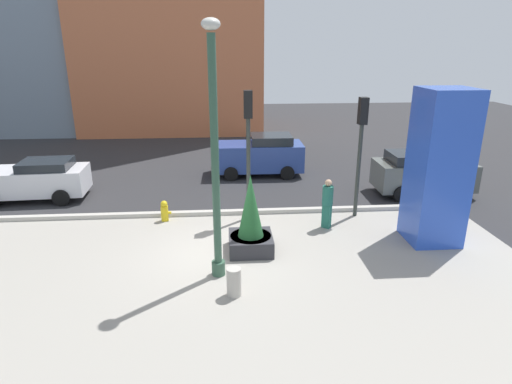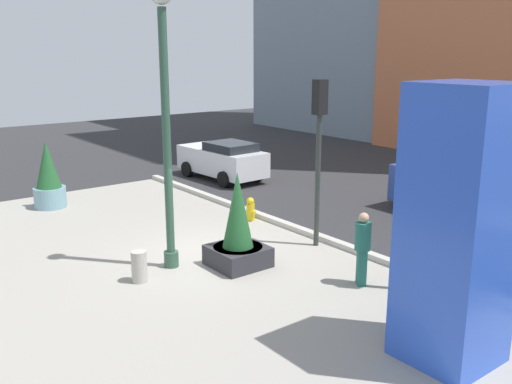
{
  "view_description": "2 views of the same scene",
  "coord_description": "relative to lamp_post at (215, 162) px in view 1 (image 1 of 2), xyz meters",
  "views": [
    {
      "loc": [
        0.3,
        -11.46,
        5.88
      ],
      "look_at": [
        1.22,
        0.44,
        1.77
      ],
      "focal_mm": 30.02,
      "sensor_mm": 36.0,
      "label": 1
    },
    {
      "loc": [
        11.7,
        -7.56,
        5.2
      ],
      "look_at": [
        0.91,
        0.8,
        1.77
      ],
      "focal_mm": 39.52,
      "sensor_mm": 36.0,
      "label": 2
    }
  ],
  "objects": [
    {
      "name": "concrete_bollard",
      "position": [
        0.39,
        -1.05,
        -2.78
      ],
      "size": [
        0.36,
        0.36,
        0.75
      ],
      "primitive_type": "cylinder",
      "color": "#B2ADA3",
      "rests_on": "ground_plane"
    },
    {
      "name": "car_intersection",
      "position": [
        1.91,
        9.38,
        -2.19
      ],
      "size": [
        4.2,
        2.12,
        1.91
      ],
      "color": "#2D4793",
      "rests_on": "ground_plane"
    },
    {
      "name": "lamp_post",
      "position": [
        0.0,
        0.0,
        0.0
      ],
      "size": [
        0.44,
        0.44,
        6.46
      ],
      "color": "#335642",
      "rests_on": "ground_plane"
    },
    {
      "name": "traffic_light_corner",
      "position": [
        1.06,
        3.92,
        -0.11
      ],
      "size": [
        0.28,
        0.42,
        4.49
      ],
      "color": "#333833",
      "rests_on": "ground_plane"
    },
    {
      "name": "ground_plane",
      "position": [
        -0.08,
        5.21,
        -3.15
      ],
      "size": [
        60.0,
        60.0,
        0.0
      ],
      "primitive_type": "plane",
      "color": "#2D2D30"
    },
    {
      "name": "car_curb_west",
      "position": [
        8.32,
        6.02,
        -2.26
      ],
      "size": [
        3.94,
        2.06,
        1.76
      ],
      "color": "#565B56",
      "rests_on": "ground_plane"
    },
    {
      "name": "curb_strip",
      "position": [
        -0.08,
        4.33,
        -3.07
      ],
      "size": [
        18.0,
        0.24,
        0.16
      ],
      "primitive_type": "cube",
      "color": "#B7B2A8",
      "rests_on": "ground_plane"
    },
    {
      "name": "art_pillar_blue",
      "position": [
        6.67,
        1.69,
        -0.78
      ],
      "size": [
        1.5,
        1.5,
        4.73
      ],
      "primitive_type": "cube",
      "color": "blue",
      "rests_on": "ground_plane"
    },
    {
      "name": "fire_hydrant",
      "position": [
        -1.9,
        3.9,
        -2.78
      ],
      "size": [
        0.36,
        0.26,
        0.75
      ],
      "color": "gold",
      "rests_on": "ground_plane"
    },
    {
      "name": "pedestrian_on_sidewalk",
      "position": [
        3.62,
        2.87,
        -2.2
      ],
      "size": [
        0.51,
        0.51,
        1.71
      ],
      "color": "#236656",
      "rests_on": "ground_plane"
    },
    {
      "name": "plaza_pavement",
      "position": [
        -0.08,
        -0.79,
        -3.15
      ],
      "size": [
        18.0,
        10.0,
        0.02
      ],
      "primitive_type": "cube",
      "color": "#9E998E",
      "rests_on": "ground_plane"
    },
    {
      "name": "car_passing_lane",
      "position": [
        -7.32,
        6.57,
        -2.33
      ],
      "size": [
        4.21,
        2.09,
        1.6
      ],
      "color": "silver",
      "rests_on": "ground_plane"
    },
    {
      "name": "potted_plant_mid_plaza",
      "position": [
        0.96,
        1.34,
        -2.24
      ],
      "size": [
        1.29,
        1.29,
        2.38
      ],
      "color": "#2D2D33",
      "rests_on": "ground_plane"
    },
    {
      "name": "traffic_light_far_side",
      "position": [
        4.92,
        3.86,
        -0.28
      ],
      "size": [
        0.28,
        0.42,
        4.24
      ],
      "color": "#333833",
      "rests_on": "ground_plane"
    }
  ]
}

